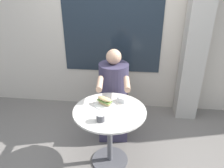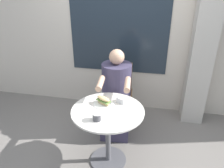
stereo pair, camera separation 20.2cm
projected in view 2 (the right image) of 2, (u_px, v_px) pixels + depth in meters
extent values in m
plane|color=slate|center=(108.00, 160.00, 2.63)|extent=(8.00, 8.00, 0.00)
cube|color=beige|center=(128.00, 21.00, 3.20)|extent=(8.00, 0.08, 2.80)
cube|color=#1E2833|center=(119.00, 19.00, 3.17)|extent=(1.49, 0.01, 1.62)
cube|color=#B2ADA3|center=(204.00, 42.00, 2.91)|extent=(0.30, 0.30, 2.40)
cylinder|color=beige|center=(108.00, 111.00, 2.32)|extent=(0.78, 0.78, 0.02)
cylinder|color=#515156|center=(108.00, 137.00, 2.47)|extent=(0.06, 0.06, 0.67)
cylinder|color=#515156|center=(108.00, 159.00, 2.62)|extent=(0.43, 0.43, 0.02)
cube|color=brown|center=(119.00, 94.00, 3.19)|extent=(0.41, 0.41, 0.02)
cube|color=brown|center=(120.00, 76.00, 3.25)|extent=(0.35, 0.06, 0.42)
cylinder|color=brown|center=(129.00, 114.00, 3.13)|extent=(0.03, 0.03, 0.43)
cylinder|color=brown|center=(107.00, 113.00, 3.16)|extent=(0.03, 0.03, 0.43)
cylinder|color=brown|center=(130.00, 103.00, 3.42)|extent=(0.03, 0.03, 0.43)
cylinder|color=brown|center=(109.00, 101.00, 3.46)|extent=(0.03, 0.03, 0.43)
cube|color=#38334C|center=(116.00, 118.00, 3.03)|extent=(0.41, 0.52, 0.45)
cylinder|color=#38334C|center=(116.00, 83.00, 2.88)|extent=(0.39, 0.39, 0.54)
sphere|color=tan|center=(117.00, 57.00, 2.72)|extent=(0.19, 0.19, 0.19)
cylinder|color=tan|center=(127.00, 84.00, 2.48)|extent=(0.10, 0.32, 0.07)
cylinder|color=tan|center=(100.00, 83.00, 2.51)|extent=(0.10, 0.32, 0.07)
cylinder|color=white|center=(104.00, 104.00, 2.41)|extent=(0.22, 0.22, 0.01)
ellipsoid|color=#DBB77A|center=(104.00, 102.00, 2.40)|extent=(0.19, 0.15, 0.04)
cube|color=olive|center=(104.00, 100.00, 2.39)|extent=(0.18, 0.14, 0.01)
ellipsoid|color=#DBB77A|center=(103.00, 99.00, 2.38)|extent=(0.19, 0.15, 0.04)
cylinder|color=#424247|center=(97.00, 117.00, 2.13)|extent=(0.08, 0.08, 0.07)
cylinder|color=white|center=(97.00, 114.00, 2.12)|extent=(0.09, 0.09, 0.01)
cube|color=silver|center=(122.00, 100.00, 2.45)|extent=(0.12, 0.12, 0.06)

